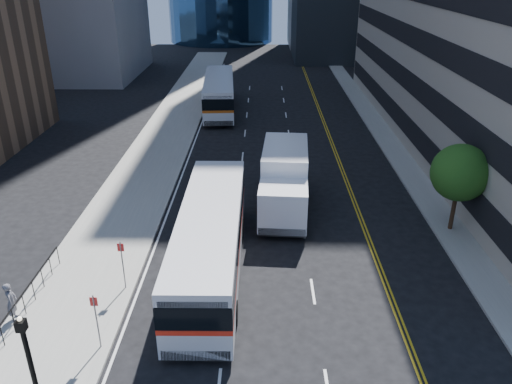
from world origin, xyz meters
TOP-DOWN VIEW (x-y plane):
  - ground at (0.00, 0.00)m, footprint 160.00×160.00m
  - sidewalk_west at (-10.50, 25.00)m, footprint 5.00×90.00m
  - sidewalk_east at (9.00, 25.00)m, footprint 2.00×90.00m
  - street_tree at (9.00, 8.00)m, footprint 3.20×3.20m
  - lamp_post at (-9.00, -6.00)m, footprint 0.28×0.28m
  - bus_front at (-4.45, 3.61)m, footprint 2.97×13.24m
  - bus_rear at (-6.41, 33.64)m, footprint 3.77×13.55m
  - box_truck at (-0.56, 10.62)m, footprint 3.27×8.14m
  - pedestrian at (-12.60, -0.35)m, footprint 0.59×0.75m

SIDE VIEW (x-z plane):
  - ground at x=0.00m, z-range 0.00..0.00m
  - sidewalk_west at x=-10.50m, z-range 0.00..0.15m
  - sidewalk_east at x=9.00m, z-range 0.00..0.15m
  - pedestrian at x=-12.60m, z-range 0.15..1.97m
  - bus_front at x=-4.45m, z-range 0.16..3.57m
  - bus_rear at x=-6.41m, z-range 0.16..3.61m
  - box_truck at x=-0.56m, z-range 0.10..3.92m
  - lamp_post at x=-9.00m, z-range 0.44..5.00m
  - street_tree at x=9.00m, z-range 1.09..6.19m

